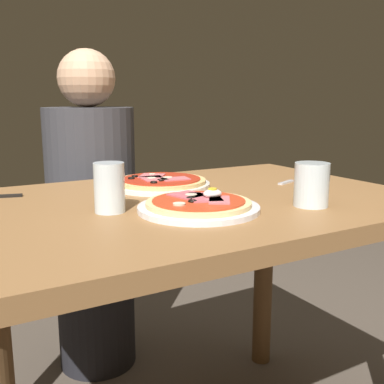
{
  "coord_description": "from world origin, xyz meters",
  "views": [
    {
      "loc": [
        -0.56,
        -0.97,
        1.01
      ],
      "look_at": [
        -0.03,
        -0.06,
        0.8
      ],
      "focal_mm": 43.45,
      "sensor_mm": 36.0,
      "label": 1
    }
  ],
  "objects_px": {
    "pizza_across_left": "(161,183)",
    "water_glass_far": "(109,191)",
    "dining_table": "(189,249)",
    "water_glass_near": "(311,188)",
    "pizza_foreground": "(199,205)",
    "diner_person": "(93,223)",
    "fork": "(291,181)"
  },
  "relations": [
    {
      "from": "water_glass_near",
      "to": "water_glass_far",
      "type": "bearing_deg",
      "value": 157.2
    },
    {
      "from": "pizza_across_left",
      "to": "diner_person",
      "type": "xyz_separation_m",
      "value": [
        -0.05,
        0.47,
        -0.22
      ]
    },
    {
      "from": "pizza_foreground",
      "to": "fork",
      "type": "bearing_deg",
      "value": 22.5
    },
    {
      "from": "water_glass_far",
      "to": "dining_table",
      "type": "bearing_deg",
      "value": 8.62
    },
    {
      "from": "pizza_foreground",
      "to": "dining_table",
      "type": "bearing_deg",
      "value": 69.59
    },
    {
      "from": "water_glass_far",
      "to": "diner_person",
      "type": "distance_m",
      "value": 0.74
    },
    {
      "from": "pizza_foreground",
      "to": "water_glass_far",
      "type": "xyz_separation_m",
      "value": [
        -0.17,
        0.09,
        0.03
      ]
    },
    {
      "from": "pizza_across_left",
      "to": "water_glass_far",
      "type": "relative_size",
      "value": 2.51
    },
    {
      "from": "pizza_foreground",
      "to": "water_glass_far",
      "type": "height_order",
      "value": "water_glass_far"
    },
    {
      "from": "pizza_foreground",
      "to": "fork",
      "type": "relative_size",
      "value": 1.77
    },
    {
      "from": "pizza_across_left",
      "to": "water_glass_far",
      "type": "xyz_separation_m",
      "value": [
        -0.22,
        -0.2,
        0.04
      ]
    },
    {
      "from": "dining_table",
      "to": "water_glass_far",
      "type": "distance_m",
      "value": 0.28
    },
    {
      "from": "dining_table",
      "to": "water_glass_near",
      "type": "xyz_separation_m",
      "value": [
        0.2,
        -0.21,
        0.17
      ]
    },
    {
      "from": "fork",
      "to": "diner_person",
      "type": "xyz_separation_m",
      "value": [
        -0.42,
        0.59,
        -0.21
      ]
    },
    {
      "from": "dining_table",
      "to": "pizza_across_left",
      "type": "distance_m",
      "value": 0.22
    },
    {
      "from": "pizza_foreground",
      "to": "water_glass_near",
      "type": "distance_m",
      "value": 0.26
    },
    {
      "from": "dining_table",
      "to": "water_glass_near",
      "type": "distance_m",
      "value": 0.34
    },
    {
      "from": "water_glass_near",
      "to": "diner_person",
      "type": "relative_size",
      "value": 0.08
    },
    {
      "from": "water_glass_near",
      "to": "fork",
      "type": "distance_m",
      "value": 0.32
    },
    {
      "from": "water_glass_near",
      "to": "fork",
      "type": "height_order",
      "value": "water_glass_near"
    },
    {
      "from": "dining_table",
      "to": "pizza_across_left",
      "type": "height_order",
      "value": "pizza_across_left"
    },
    {
      "from": "pizza_across_left",
      "to": "diner_person",
      "type": "bearing_deg",
      "value": 96.16
    },
    {
      "from": "dining_table",
      "to": "water_glass_near",
      "type": "relative_size",
      "value": 11.42
    },
    {
      "from": "water_glass_far",
      "to": "fork",
      "type": "relative_size",
      "value": 0.71
    },
    {
      "from": "water_glass_near",
      "to": "water_glass_far",
      "type": "height_order",
      "value": "water_glass_far"
    },
    {
      "from": "fork",
      "to": "diner_person",
      "type": "relative_size",
      "value": 0.13
    },
    {
      "from": "pizza_across_left",
      "to": "water_glass_far",
      "type": "bearing_deg",
      "value": -137.68
    },
    {
      "from": "water_glass_near",
      "to": "fork",
      "type": "relative_size",
      "value": 0.66
    },
    {
      "from": "dining_table",
      "to": "pizza_foreground",
      "type": "xyz_separation_m",
      "value": [
        -0.05,
        -0.12,
        0.14
      ]
    },
    {
      "from": "water_glass_far",
      "to": "diner_person",
      "type": "height_order",
      "value": "diner_person"
    },
    {
      "from": "fork",
      "to": "diner_person",
      "type": "bearing_deg",
      "value": 125.49
    },
    {
      "from": "dining_table",
      "to": "fork",
      "type": "distance_m",
      "value": 0.4
    }
  ]
}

